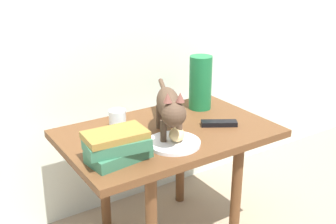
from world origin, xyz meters
The scene contains 8 objects.
side_table centered at (0.00, 0.00, 0.45)m, with size 0.86×0.55×0.52m.
plate centered at (-0.06, -0.13, 0.52)m, with size 0.20×0.20×0.01m, color white.
bread_roll centered at (-0.04, -0.13, 0.56)m, with size 0.08×0.06×0.05m, color #E0BC7A.
cat centered at (-0.04, -0.07, 0.65)m, with size 0.24×0.44×0.23m.
book_stack centered at (-0.29, -0.13, 0.57)m, with size 0.24×0.15×0.11m.
green_vase centered at (0.27, 0.14, 0.64)m, with size 0.10×0.10×0.25m, color #196B38.
candle_jar centered at (-0.17, 0.12, 0.56)m, with size 0.07×0.07×0.08m.
tv_remote centered at (0.21, -0.08, 0.53)m, with size 0.15×0.04×0.02m, color black.
Camera 1 is at (-0.84, -1.30, 1.19)m, focal length 44.13 mm.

